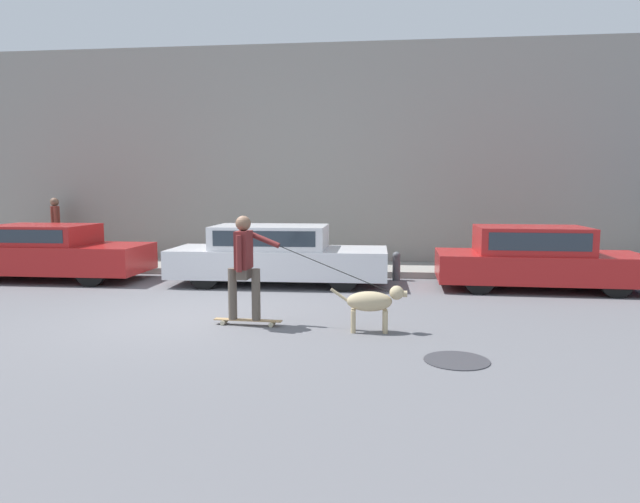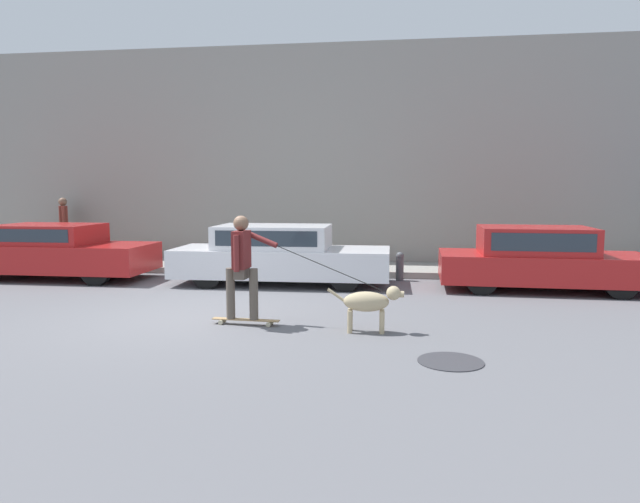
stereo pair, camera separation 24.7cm
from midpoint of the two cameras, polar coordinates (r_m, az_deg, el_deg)
The scene contains 11 objects.
ground_plane at distance 9.38m, azimuth -13.02°, elevation -6.38°, with size 36.00×36.00×0.00m, color slate.
back_wall at distance 15.28m, azimuth -5.24°, elevation 9.39°, with size 32.00×0.30×5.72m.
sidewalk_curb at distance 14.32m, azimuth -6.03°, elevation -1.59°, with size 30.00×1.86×0.15m.
parked_car_0 at distance 14.12m, azimuth -25.93°, elevation -0.12°, with size 4.27×1.68×1.23m.
parked_car_1 at distance 12.16m, azimuth -4.92°, elevation -0.42°, with size 4.58×1.73×1.26m.
parked_car_2 at distance 12.27m, azimuth 20.26°, elevation -0.72°, with size 4.07×1.80×1.27m.
dog at distance 8.13m, azimuth 4.43°, elevation -5.05°, with size 1.09×0.32×0.67m.
skateboarder at distance 8.52m, azimuth -8.37°, elevation -1.11°, with size 2.72×0.54×1.64m.
pedestrian_with_bag at distance 16.81m, azimuth -25.31°, elevation 2.38°, with size 0.46×0.60×1.64m.
manhole_cover at distance 7.04m, azimuth 12.52°, elevation -10.59°, with size 0.78×0.78×0.01m.
fire_hydrant at distance 12.77m, azimuth 7.10°, elevation -1.37°, with size 0.18×0.18×0.64m.
Camera 1 is at (2.98, -8.63, 2.04)m, focal length 32.00 mm.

